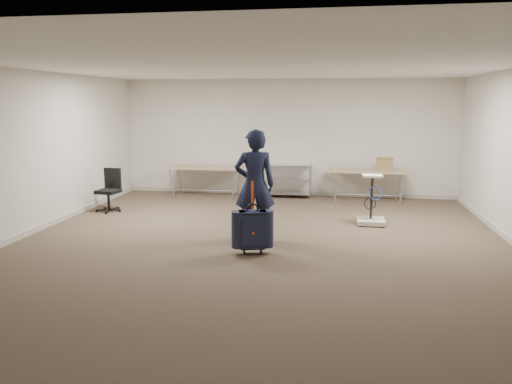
# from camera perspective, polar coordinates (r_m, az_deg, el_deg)

# --- Properties ---
(ground) EXTENTS (9.00, 9.00, 0.00)m
(ground) POSITION_cam_1_polar(r_m,az_deg,el_deg) (7.97, 0.31, -6.19)
(ground) COLOR #493D2C
(ground) RESTS_ON ground
(room_shell) EXTENTS (8.00, 9.00, 9.00)m
(room_shell) POSITION_cam_1_polar(r_m,az_deg,el_deg) (9.28, 1.62, -3.50)
(room_shell) COLOR beige
(room_shell) RESTS_ON ground
(folding_table_left) EXTENTS (1.80, 0.75, 0.73)m
(folding_table_left) POSITION_cam_1_polar(r_m,az_deg,el_deg) (12.01, -5.78, 2.66)
(folding_table_left) COLOR tan
(folding_table_left) RESTS_ON ground
(folding_table_right) EXTENTS (1.80, 0.75, 0.73)m
(folding_table_right) POSITION_cam_1_polar(r_m,az_deg,el_deg) (11.64, 12.63, 2.22)
(folding_table_right) COLOR tan
(folding_table_right) RESTS_ON ground
(wire_shelf) EXTENTS (1.22, 0.47, 0.80)m
(wire_shelf) POSITION_cam_1_polar(r_m,az_deg,el_deg) (11.95, 3.39, 1.51)
(wire_shelf) COLOR silver
(wire_shelf) RESTS_ON ground
(person) EXTENTS (0.75, 0.58, 1.83)m
(person) POSITION_cam_1_polar(r_m,az_deg,el_deg) (8.19, -0.15, 0.82)
(person) COLOR black
(person) RESTS_ON ground
(suitcase) EXTENTS (0.45, 0.33, 1.11)m
(suitcase) POSITION_cam_1_polar(r_m,az_deg,el_deg) (7.48, -0.40, -4.31)
(suitcase) COLOR black
(suitcase) RESTS_ON ground
(office_chair) EXTENTS (0.54, 0.54, 0.89)m
(office_chair) POSITION_cam_1_polar(r_m,az_deg,el_deg) (10.87, -16.40, -0.70)
(office_chair) COLOR black
(office_chair) RESTS_ON ground
(equipment_cart) EXTENTS (0.51, 0.51, 0.94)m
(equipment_cart) POSITION_cam_1_polar(r_m,az_deg,el_deg) (9.54, 13.03, -2.18)
(equipment_cart) COLOR beige
(equipment_cart) RESTS_ON ground
(cardboard_box) EXTENTS (0.38, 0.30, 0.27)m
(cardboard_box) POSITION_cam_1_polar(r_m,az_deg,el_deg) (11.73, 14.48, 3.13)
(cardboard_box) COLOR #8D6441
(cardboard_box) RESTS_ON folding_table_right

